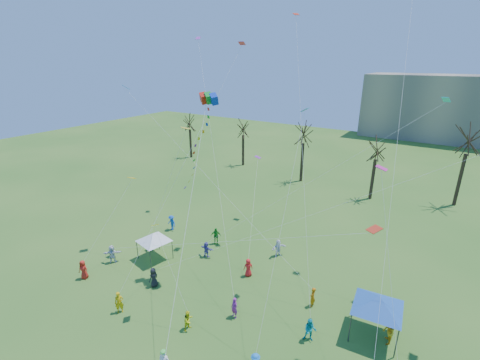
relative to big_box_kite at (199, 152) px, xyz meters
The scene contains 7 objects.
ground 14.25m from the big_box_kite, 62.46° to the right, with size 160.00×160.00×0.00m, color #2F621F.
bare_tree_row 30.67m from the big_box_kite, 72.70° to the left, with size 70.59×9.43×11.03m.
big_box_kite is the anchor object (origin of this frame).
canopy_tent_white 10.86m from the big_box_kite, behind, with size 3.64×3.64×2.79m.
canopy_tent_blue 16.74m from the big_box_kite, ahead, with size 4.45×4.45×3.35m.
festival_crowd 10.91m from the big_box_kite, 16.06° to the right, with size 26.46×14.89×1.84m.
small_kites_aloft 5.44m from the big_box_kite, 50.64° to the left, with size 30.83×19.03×34.24m.
Camera 1 is at (12.50, -12.09, 18.36)m, focal length 25.00 mm.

